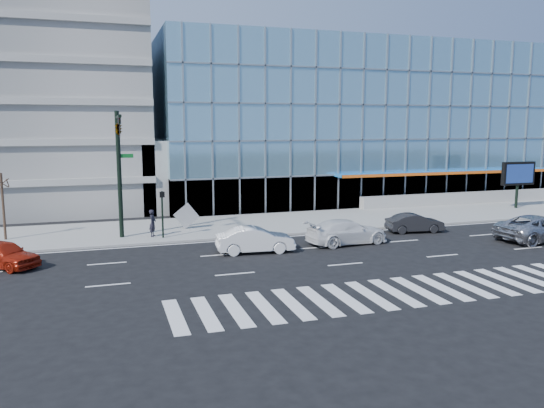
{
  "coord_description": "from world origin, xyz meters",
  "views": [
    {
      "loc": [
        -12.02,
        -28.69,
        7.31
      ],
      "look_at": [
        -1.83,
        3.0,
        2.3
      ],
      "focal_mm": 35.0,
      "sensor_mm": 36.0,
      "label": 1
    }
  ],
  "objects_px": {
    "red_sedan": "(3,254)",
    "tilted_panel": "(187,216)",
    "traffic_signal": "(119,144)",
    "street_tree_near": "(1,182)",
    "dark_sedan": "(415,223)",
    "white_sedan": "(255,240)",
    "white_suv": "(347,232)",
    "silver_suv": "(539,228)",
    "marquee_sign": "(518,174)",
    "pedestrian": "(153,223)",
    "ped_signal_post": "(162,207)"
  },
  "relations": [
    {
      "from": "pedestrian",
      "to": "marquee_sign",
      "type": "bearing_deg",
      "value": -64.15
    },
    {
      "from": "traffic_signal",
      "to": "tilted_panel",
      "type": "distance_m",
      "value": 7.31
    },
    {
      "from": "traffic_signal",
      "to": "white_suv",
      "type": "height_order",
      "value": "traffic_signal"
    },
    {
      "from": "white_sedan",
      "to": "silver_suv",
      "type": "bearing_deg",
      "value": -92.77
    },
    {
      "from": "ped_signal_post",
      "to": "dark_sedan",
      "type": "distance_m",
      "value": 16.98
    },
    {
      "from": "street_tree_near",
      "to": "pedestrian",
      "type": "xyz_separation_m",
      "value": [
        8.92,
        -1.92,
        -2.75
      ]
    },
    {
      "from": "ped_signal_post",
      "to": "white_sedan",
      "type": "height_order",
      "value": "ped_signal_post"
    },
    {
      "from": "white_sedan",
      "to": "dark_sedan",
      "type": "relative_size",
      "value": 1.15
    },
    {
      "from": "ped_signal_post",
      "to": "street_tree_near",
      "type": "xyz_separation_m",
      "value": [
        -9.5,
        2.56,
        1.64
      ]
    },
    {
      "from": "silver_suv",
      "to": "white_suv",
      "type": "xyz_separation_m",
      "value": [
        -12.0,
        2.91,
        -0.05
      ]
    },
    {
      "from": "street_tree_near",
      "to": "white_suv",
      "type": "relative_size",
      "value": 0.81
    },
    {
      "from": "traffic_signal",
      "to": "pedestrian",
      "type": "bearing_deg",
      "value": 27.86
    },
    {
      "from": "traffic_signal",
      "to": "ped_signal_post",
      "type": "height_order",
      "value": "traffic_signal"
    },
    {
      "from": "white_suv",
      "to": "white_sedan",
      "type": "xyz_separation_m",
      "value": [
        -6.0,
        -0.42,
        -0.02
      ]
    },
    {
      "from": "traffic_signal",
      "to": "marquee_sign",
      "type": "xyz_separation_m",
      "value": [
        33.0,
        3.42,
        -3.1
      ]
    },
    {
      "from": "white_sedan",
      "to": "red_sedan",
      "type": "xyz_separation_m",
      "value": [
        -13.26,
        0.84,
        -0.04
      ]
    },
    {
      "from": "street_tree_near",
      "to": "tilted_panel",
      "type": "bearing_deg",
      "value": -0.39
    },
    {
      "from": "silver_suv",
      "to": "dark_sedan",
      "type": "height_order",
      "value": "silver_suv"
    },
    {
      "from": "silver_suv",
      "to": "white_sedan",
      "type": "height_order",
      "value": "silver_suv"
    },
    {
      "from": "traffic_signal",
      "to": "red_sedan",
      "type": "height_order",
      "value": "traffic_signal"
    },
    {
      "from": "traffic_signal",
      "to": "white_suv",
      "type": "distance_m",
      "value": 14.85
    },
    {
      "from": "red_sedan",
      "to": "silver_suv",
      "type": "bearing_deg",
      "value": -53.77
    },
    {
      "from": "silver_suv",
      "to": "ped_signal_post",
      "type": "bearing_deg",
      "value": 65.37
    },
    {
      "from": "traffic_signal",
      "to": "red_sedan",
      "type": "xyz_separation_m",
      "value": [
        -6.07,
        -3.72,
        -5.47
      ]
    },
    {
      "from": "white_sedan",
      "to": "red_sedan",
      "type": "height_order",
      "value": "white_sedan"
    },
    {
      "from": "street_tree_near",
      "to": "dark_sedan",
      "type": "height_order",
      "value": "street_tree_near"
    },
    {
      "from": "marquee_sign",
      "to": "street_tree_near",
      "type": "distance_m",
      "value": 40.01
    },
    {
      "from": "white_sedan",
      "to": "marquee_sign",
      "type": "bearing_deg",
      "value": -67.68
    },
    {
      "from": "traffic_signal",
      "to": "silver_suv",
      "type": "bearing_deg",
      "value": -15.65
    },
    {
      "from": "white_sedan",
      "to": "pedestrian",
      "type": "bearing_deg",
      "value": 48.46
    },
    {
      "from": "ped_signal_post",
      "to": "silver_suv",
      "type": "distance_m",
      "value": 23.92
    },
    {
      "from": "marquee_sign",
      "to": "silver_suv",
      "type": "distance_m",
      "value": 13.26
    },
    {
      "from": "street_tree_near",
      "to": "white_suv",
      "type": "xyz_separation_m",
      "value": [
        20.2,
        -7.08,
        -3.02
      ]
    },
    {
      "from": "street_tree_near",
      "to": "dark_sedan",
      "type": "relative_size",
      "value": 1.09
    },
    {
      "from": "white_sedan",
      "to": "white_suv",
      "type": "bearing_deg",
      "value": -80.93
    },
    {
      "from": "red_sedan",
      "to": "tilted_panel",
      "type": "relative_size",
      "value": 3.15
    },
    {
      "from": "pedestrian",
      "to": "dark_sedan",
      "type": "bearing_deg",
      "value": -79.59
    },
    {
      "from": "traffic_signal",
      "to": "street_tree_near",
      "type": "height_order",
      "value": "traffic_signal"
    },
    {
      "from": "white_suv",
      "to": "pedestrian",
      "type": "height_order",
      "value": "pedestrian"
    },
    {
      "from": "silver_suv",
      "to": "marquee_sign",
      "type": "bearing_deg",
      "value": -43.16
    },
    {
      "from": "white_sedan",
      "to": "tilted_panel",
      "type": "height_order",
      "value": "tilted_panel"
    },
    {
      "from": "dark_sedan",
      "to": "tilted_panel",
      "type": "xyz_separation_m",
      "value": [
        -14.81,
        5.2,
        0.42
      ]
    },
    {
      "from": "tilted_panel",
      "to": "white_suv",
      "type": "bearing_deg",
      "value": -34.98
    },
    {
      "from": "dark_sedan",
      "to": "white_suv",
      "type": "bearing_deg",
      "value": 114.66
    },
    {
      "from": "ped_signal_post",
      "to": "traffic_signal",
      "type": "bearing_deg",
      "value": -171.48
    },
    {
      "from": "white_sedan",
      "to": "pedestrian",
      "type": "xyz_separation_m",
      "value": [
        -5.27,
        5.58,
        0.29
      ]
    },
    {
      "from": "silver_suv",
      "to": "street_tree_near",
      "type": "bearing_deg",
      "value": 66.27
    },
    {
      "from": "street_tree_near",
      "to": "marquee_sign",
      "type": "bearing_deg",
      "value": 0.71
    },
    {
      "from": "marquee_sign",
      "to": "tilted_panel",
      "type": "relative_size",
      "value": 3.08
    },
    {
      "from": "white_suv",
      "to": "red_sedan",
      "type": "relative_size",
      "value": 1.27
    }
  ]
}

